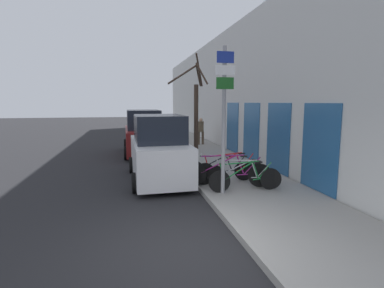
{
  "coord_description": "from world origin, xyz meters",
  "views": [
    {
      "loc": [
        -1.04,
        -4.98,
        2.66
      ],
      "look_at": [
        1.0,
        4.45,
        1.32
      ],
      "focal_mm": 28.0,
      "sensor_mm": 36.0,
      "label": 1
    }
  ],
  "objects_px": {
    "bicycle_0": "(245,178)",
    "parked_car_1": "(143,134)",
    "pedestrian_near": "(201,129)",
    "parked_car_0": "(159,151)",
    "street_tree": "(196,117)",
    "bicycle_4": "(219,169)",
    "bicycle_2": "(227,173)",
    "bicycle_3": "(229,170)",
    "signpost": "(224,114)",
    "bicycle_1": "(243,175)"
  },
  "relations": [
    {
      "from": "bicycle_0",
      "to": "parked_car_1",
      "type": "xyz_separation_m",
      "value": [
        -2.45,
        7.72,
        0.5
      ]
    },
    {
      "from": "bicycle_0",
      "to": "pedestrian_near",
      "type": "xyz_separation_m",
      "value": [
        1.06,
        9.58,
        0.54
      ]
    },
    {
      "from": "parked_car_0",
      "to": "street_tree",
      "type": "bearing_deg",
      "value": 26.58
    },
    {
      "from": "parked_car_1",
      "to": "bicycle_0",
      "type": "bearing_deg",
      "value": -72.88
    },
    {
      "from": "bicycle_4",
      "to": "parked_car_0",
      "type": "relative_size",
      "value": 0.49
    },
    {
      "from": "bicycle_2",
      "to": "pedestrian_near",
      "type": "xyz_separation_m",
      "value": [
        1.41,
        9.02,
        0.5
      ]
    },
    {
      "from": "pedestrian_near",
      "to": "bicycle_3",
      "type": "bearing_deg",
      "value": 70.81
    },
    {
      "from": "bicycle_0",
      "to": "bicycle_3",
      "type": "distance_m",
      "value": 1.02
    },
    {
      "from": "bicycle_2",
      "to": "street_tree",
      "type": "bearing_deg",
      "value": 25.31
    },
    {
      "from": "street_tree",
      "to": "bicycle_3",
      "type": "bearing_deg",
      "value": -72.99
    },
    {
      "from": "bicycle_2",
      "to": "parked_car_0",
      "type": "height_order",
      "value": "parked_car_0"
    },
    {
      "from": "parked_car_0",
      "to": "signpost",
      "type": "bearing_deg",
      "value": -57.7
    },
    {
      "from": "bicycle_0",
      "to": "street_tree",
      "type": "bearing_deg",
      "value": 14.29
    },
    {
      "from": "signpost",
      "to": "parked_car_0",
      "type": "relative_size",
      "value": 0.94
    },
    {
      "from": "bicycle_4",
      "to": "parked_car_0",
      "type": "xyz_separation_m",
      "value": [
        -1.87,
        0.9,
        0.5
      ]
    },
    {
      "from": "bicycle_0",
      "to": "street_tree",
      "type": "relative_size",
      "value": 0.51
    },
    {
      "from": "parked_car_1",
      "to": "pedestrian_near",
      "type": "bearing_deg",
      "value": 27.54
    },
    {
      "from": "bicycle_3",
      "to": "street_tree",
      "type": "height_order",
      "value": "street_tree"
    },
    {
      "from": "bicycle_3",
      "to": "parked_car_0",
      "type": "bearing_deg",
      "value": 49.87
    },
    {
      "from": "bicycle_1",
      "to": "parked_car_0",
      "type": "distance_m",
      "value": 3.02
    },
    {
      "from": "bicycle_2",
      "to": "signpost",
      "type": "bearing_deg",
      "value": 167.88
    },
    {
      "from": "bicycle_3",
      "to": "pedestrian_near",
      "type": "height_order",
      "value": "pedestrian_near"
    },
    {
      "from": "parked_car_1",
      "to": "street_tree",
      "type": "relative_size",
      "value": 1.09
    },
    {
      "from": "bicycle_2",
      "to": "parked_car_0",
      "type": "bearing_deg",
      "value": 63.72
    },
    {
      "from": "bicycle_2",
      "to": "bicycle_3",
      "type": "relative_size",
      "value": 1.08
    },
    {
      "from": "bicycle_1",
      "to": "street_tree",
      "type": "xyz_separation_m",
      "value": [
        -0.83,
        2.68,
        1.59
      ]
    },
    {
      "from": "signpost",
      "to": "pedestrian_near",
      "type": "bearing_deg",
      "value": 79.74
    },
    {
      "from": "bicycle_1",
      "to": "signpost",
      "type": "bearing_deg",
      "value": 144.42
    },
    {
      "from": "street_tree",
      "to": "pedestrian_near",
      "type": "bearing_deg",
      "value": 74.54
    },
    {
      "from": "bicycle_1",
      "to": "bicycle_3",
      "type": "xyz_separation_m",
      "value": [
        -0.2,
        0.64,
        0.03
      ]
    },
    {
      "from": "parked_car_1",
      "to": "pedestrian_near",
      "type": "relative_size",
      "value": 2.94
    },
    {
      "from": "signpost",
      "to": "bicycle_1",
      "type": "height_order",
      "value": "signpost"
    },
    {
      "from": "bicycle_0",
      "to": "bicycle_2",
      "type": "height_order",
      "value": "bicycle_2"
    },
    {
      "from": "signpost",
      "to": "bicycle_1",
      "type": "distance_m",
      "value": 2.02
    },
    {
      "from": "parked_car_0",
      "to": "street_tree",
      "type": "height_order",
      "value": "street_tree"
    },
    {
      "from": "bicycle_0",
      "to": "pedestrian_near",
      "type": "bearing_deg",
      "value": -5.79
    },
    {
      "from": "parked_car_0",
      "to": "pedestrian_near",
      "type": "bearing_deg",
      "value": 64.66
    },
    {
      "from": "bicycle_4",
      "to": "bicycle_1",
      "type": "bearing_deg",
      "value": -137.52
    },
    {
      "from": "bicycle_0",
      "to": "signpost",
      "type": "bearing_deg",
      "value": 93.91
    },
    {
      "from": "bicycle_2",
      "to": "bicycle_4",
      "type": "height_order",
      "value": "bicycle_2"
    },
    {
      "from": "pedestrian_near",
      "to": "street_tree",
      "type": "height_order",
      "value": "street_tree"
    },
    {
      "from": "pedestrian_near",
      "to": "street_tree",
      "type": "xyz_separation_m",
      "value": [
        -1.81,
        -6.53,
        1.04
      ]
    },
    {
      "from": "bicycle_0",
      "to": "bicycle_1",
      "type": "xyz_separation_m",
      "value": [
        0.08,
        0.38,
        -0.0
      ]
    },
    {
      "from": "parked_car_1",
      "to": "street_tree",
      "type": "xyz_separation_m",
      "value": [
        1.7,
        -4.66,
        1.08
      ]
    },
    {
      "from": "bicycle_0",
      "to": "bicycle_2",
      "type": "bearing_deg",
      "value": 32.72
    },
    {
      "from": "bicycle_0",
      "to": "bicycle_1",
      "type": "distance_m",
      "value": 0.38
    },
    {
      "from": "signpost",
      "to": "parked_car_0",
      "type": "distance_m",
      "value": 3.08
    },
    {
      "from": "pedestrian_near",
      "to": "street_tree",
      "type": "distance_m",
      "value": 6.85
    },
    {
      "from": "bicycle_1",
      "to": "parked_car_0",
      "type": "xyz_separation_m",
      "value": [
        -2.3,
        1.9,
        0.49
      ]
    },
    {
      "from": "bicycle_1",
      "to": "street_tree",
      "type": "height_order",
      "value": "street_tree"
    }
  ]
}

